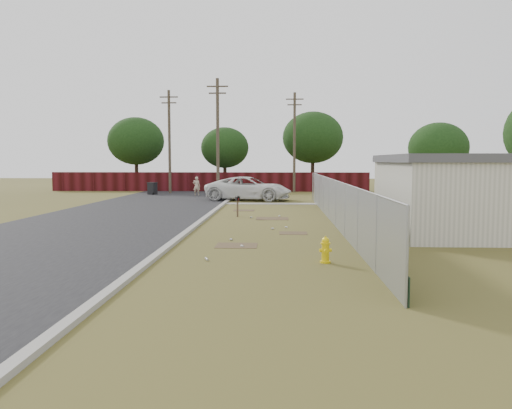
{
  "coord_description": "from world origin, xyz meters",
  "views": [
    {
      "loc": [
        0.63,
        -21.6,
        2.85
      ],
      "look_at": [
        -0.3,
        -1.58,
        1.1
      ],
      "focal_mm": 35.0,
      "sensor_mm": 36.0,
      "label": 1
    }
  ],
  "objects_px": {
    "trash_bin": "(152,188)",
    "mailbox": "(237,200)",
    "fire_hydrant": "(325,250)",
    "pickup_truck": "(249,188)",
    "pedestrian": "(197,186)"
  },
  "relations": [
    {
      "from": "mailbox",
      "to": "pedestrian",
      "type": "relative_size",
      "value": 0.69
    },
    {
      "from": "fire_hydrant",
      "to": "mailbox",
      "type": "distance_m",
      "value": 11.93
    },
    {
      "from": "pedestrian",
      "to": "mailbox",
      "type": "bearing_deg",
      "value": 100.82
    },
    {
      "from": "mailbox",
      "to": "pickup_truck",
      "type": "relative_size",
      "value": 0.18
    },
    {
      "from": "mailbox",
      "to": "fire_hydrant",
      "type": "bearing_deg",
      "value": -73.28
    },
    {
      "from": "pedestrian",
      "to": "trash_bin",
      "type": "height_order",
      "value": "pedestrian"
    },
    {
      "from": "trash_bin",
      "to": "mailbox",
      "type": "bearing_deg",
      "value": -62.46
    },
    {
      "from": "mailbox",
      "to": "pickup_truck",
      "type": "bearing_deg",
      "value": 90.45
    },
    {
      "from": "fire_hydrant",
      "to": "pickup_truck",
      "type": "height_order",
      "value": "pickup_truck"
    },
    {
      "from": "fire_hydrant",
      "to": "pickup_truck",
      "type": "distance_m",
      "value": 22.5
    },
    {
      "from": "fire_hydrant",
      "to": "trash_bin",
      "type": "xyz_separation_m",
      "value": [
        -12.08,
        28.01,
        0.18
      ]
    },
    {
      "from": "fire_hydrant",
      "to": "pedestrian",
      "type": "distance_m",
      "value": 27.9
    },
    {
      "from": "pedestrian",
      "to": "trash_bin",
      "type": "distance_m",
      "value": 4.22
    },
    {
      "from": "pickup_truck",
      "to": "fire_hydrant",
      "type": "bearing_deg",
      "value": -160.87
    },
    {
      "from": "mailbox",
      "to": "pickup_truck",
      "type": "height_order",
      "value": "pickup_truck"
    }
  ]
}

